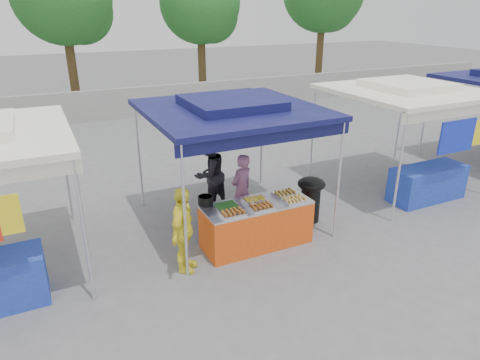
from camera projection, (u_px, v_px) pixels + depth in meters
name	position (u px, v px, depth m)	size (l,w,h in m)	color
ground_plane	(254.00, 241.00, 8.16)	(80.00, 80.00, 0.00)	slate
back_wall	(127.00, 103.00, 17.12)	(40.00, 0.25, 1.20)	gray
main_canopy	(232.00, 109.00, 8.08)	(3.20, 3.20, 2.57)	silver
neighbor_stall_right	(416.00, 127.00, 9.86)	(3.20, 3.20, 2.57)	silver
tree_2	(203.00, 6.00, 19.07)	(3.61, 3.57, 6.14)	#4C381D
vendor_table	(256.00, 224.00, 7.92)	(2.00, 0.80, 0.85)	#E25014
food_tray_fl	(233.00, 213.00, 7.31)	(0.42, 0.30, 0.07)	white
food_tray_fm	(261.00, 207.00, 7.53)	(0.42, 0.30, 0.07)	white
food_tray_fr	(295.00, 200.00, 7.81)	(0.42, 0.30, 0.07)	white
food_tray_bl	(226.00, 206.00, 7.56)	(0.42, 0.30, 0.07)	white
food_tray_bm	(255.00, 199.00, 7.83)	(0.42, 0.30, 0.07)	white
food_tray_br	(285.00, 193.00, 8.09)	(0.42, 0.30, 0.07)	white
cooking_pot	(206.00, 200.00, 7.69)	(0.27, 0.27, 0.16)	black
skewer_cup	(252.00, 205.00, 7.57)	(0.08, 0.08, 0.10)	silver
wok_burner	(311.00, 195.00, 8.77)	(0.57, 0.57, 0.96)	black
crate_left	(228.00, 228.00, 8.32)	(0.54, 0.38, 0.32)	#172EBE
crate_right	(255.00, 219.00, 8.66)	(0.54, 0.38, 0.33)	#172EBE
crate_stacked	(256.00, 205.00, 8.55)	(0.51, 0.36, 0.31)	#172EBE
vendor_woman	(242.00, 190.00, 8.58)	(0.55, 0.36, 1.50)	#A1668E
helper_man	(210.00, 174.00, 9.14)	(0.82, 0.64, 1.68)	#232329
customer_person	(183.00, 231.00, 7.01)	(0.88, 0.37, 1.51)	#FFF138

